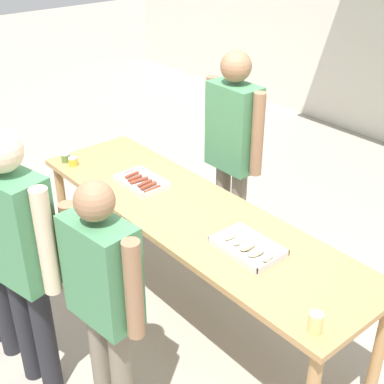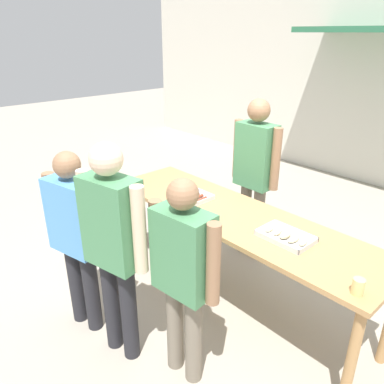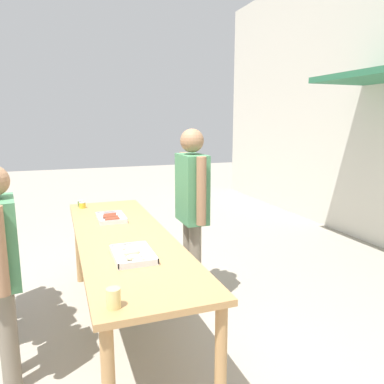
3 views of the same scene
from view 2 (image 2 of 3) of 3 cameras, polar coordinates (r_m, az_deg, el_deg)
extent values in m
plane|color=#A39989|center=(3.78, 5.93, -15.79)|extent=(24.00, 24.00, 0.00)
cube|color=tan|center=(3.29, 6.56, -3.68)|extent=(2.70, 0.75, 0.04)
cylinder|color=tan|center=(4.20, -9.90, -4.57)|extent=(0.07, 0.07, 0.87)
cylinder|color=tan|center=(2.80, 23.04, -22.85)|extent=(0.07, 0.07, 0.87)
cylinder|color=tan|center=(4.52, -3.30, -2.15)|extent=(0.07, 0.07, 0.87)
cube|color=silver|center=(3.60, 0.00, -0.67)|extent=(0.38, 0.25, 0.01)
cube|color=silver|center=(3.51, -1.48, -0.90)|extent=(0.38, 0.01, 0.03)
cube|color=silver|center=(3.66, 1.42, 0.16)|extent=(0.38, 0.01, 0.03)
cube|color=silver|center=(3.71, -1.91, 0.49)|extent=(0.01, 0.25, 0.03)
cube|color=silver|center=(3.46, 2.05, -1.27)|extent=(0.01, 0.25, 0.03)
cylinder|color=brown|center=(3.69, -1.35, 0.23)|extent=(0.03, 0.12, 0.02)
cylinder|color=brown|center=(3.64, -0.91, -0.07)|extent=(0.03, 0.12, 0.03)
cylinder|color=brown|center=(3.61, -0.34, -0.29)|extent=(0.04, 0.14, 0.03)
cylinder|color=brown|center=(3.57, 0.39, -0.56)|extent=(0.03, 0.13, 0.02)
cylinder|color=brown|center=(3.53, 0.90, -0.80)|extent=(0.04, 0.14, 0.03)
cylinder|color=brown|center=(3.49, 1.44, -1.14)|extent=(0.04, 0.14, 0.03)
cube|color=silver|center=(2.98, 14.05, -6.84)|extent=(0.41, 0.27, 0.01)
cube|color=silver|center=(2.87, 12.59, -7.40)|extent=(0.41, 0.01, 0.03)
cube|color=silver|center=(3.07, 15.49, -5.62)|extent=(0.41, 0.01, 0.03)
cube|color=silver|center=(3.06, 11.04, -5.18)|extent=(0.01, 0.27, 0.03)
cube|color=silver|center=(2.88, 17.35, -7.84)|extent=(0.01, 0.27, 0.03)
ellipsoid|color=beige|center=(3.03, 11.73, -5.56)|extent=(0.05, 0.09, 0.03)
ellipsoid|color=beige|center=(3.00, 12.97, -5.94)|extent=(0.07, 0.12, 0.04)
ellipsoid|color=beige|center=(2.96, 14.03, -6.35)|extent=(0.07, 0.12, 0.06)
ellipsoid|color=beige|center=(2.93, 15.21, -6.97)|extent=(0.06, 0.12, 0.04)
ellipsoid|color=beige|center=(2.91, 16.59, -7.37)|extent=(0.07, 0.10, 0.04)
cylinder|color=#567A38|center=(3.96, -9.25, 1.75)|extent=(0.07, 0.07, 0.06)
cylinder|color=#B2B2B7|center=(3.95, -9.28, 2.19)|extent=(0.07, 0.07, 0.01)
cylinder|color=gold|center=(3.89, -8.36, 1.40)|extent=(0.07, 0.07, 0.06)
cylinder|color=#B2B2B7|center=(3.88, -8.38, 1.86)|extent=(0.07, 0.07, 0.01)
cylinder|color=#DBC67A|center=(2.53, 23.99, -13.02)|extent=(0.07, 0.07, 0.10)
cylinder|color=#756B5B|center=(4.30, 8.05, -3.91)|extent=(0.12, 0.12, 0.85)
cylinder|color=#756B5B|center=(4.20, 9.97, -4.73)|extent=(0.12, 0.12, 0.85)
cube|color=#478456|center=(3.96, 9.68, 5.50)|extent=(0.41, 0.23, 0.67)
sphere|color=#936B4C|center=(3.84, 10.16, 12.17)|extent=(0.23, 0.23, 0.23)
cylinder|color=#936B4C|center=(4.10, 6.96, 6.55)|extent=(0.09, 0.09, 0.64)
cylinder|color=#936B4C|center=(3.81, 12.64, 4.84)|extent=(0.09, 0.09, 0.64)
cylinder|color=#232328|center=(3.34, -15.06, -14.31)|extent=(0.13, 0.13, 0.76)
cylinder|color=#232328|center=(3.46, -17.20, -13.08)|extent=(0.13, 0.13, 0.76)
cube|color=#5193D1|center=(3.06, -17.55, -3.44)|extent=(0.46, 0.32, 0.60)
sphere|color=#936B4C|center=(2.90, -18.54, 3.95)|extent=(0.20, 0.20, 0.20)
cylinder|color=#936B4C|center=(2.87, -14.31, -4.53)|extent=(0.09, 0.09, 0.57)
cylinder|color=#936B4C|center=(3.24, -20.48, -1.99)|extent=(0.09, 0.09, 0.57)
cylinder|color=#756B5B|center=(2.84, 0.25, -21.37)|extent=(0.12, 0.12, 0.75)
cylinder|color=#756B5B|center=(2.93, -2.63, -19.70)|extent=(0.12, 0.12, 0.75)
cube|color=#478456|center=(2.47, -1.35, -9.18)|extent=(0.43, 0.27, 0.59)
sphere|color=#936B4C|center=(2.27, -1.45, -0.32)|extent=(0.20, 0.20, 0.20)
cylinder|color=#936B4C|center=(2.33, 3.26, -11.02)|extent=(0.09, 0.09, 0.56)
cylinder|color=#936B4C|center=(2.61, -5.42, -6.94)|extent=(0.09, 0.09, 0.56)
cylinder|color=#232328|center=(3.01, -9.57, -17.67)|extent=(0.13, 0.13, 0.83)
cylinder|color=#232328|center=(3.12, -12.15, -16.21)|extent=(0.13, 0.13, 0.83)
cube|color=#478456|center=(2.65, -12.09, -4.51)|extent=(0.46, 0.32, 0.66)
sphere|color=beige|center=(2.48, -12.98, 4.93)|extent=(0.22, 0.22, 0.22)
cylinder|color=beige|center=(2.48, -8.03, -5.83)|extent=(0.09, 0.09, 0.62)
cylinder|color=beige|center=(2.82, -15.70, -2.74)|extent=(0.09, 0.09, 0.62)
camera|label=1|loc=(0.61, 114.83, 28.47)|focal=50.00mm
camera|label=3|loc=(2.13, 75.13, -9.11)|focal=35.00mm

